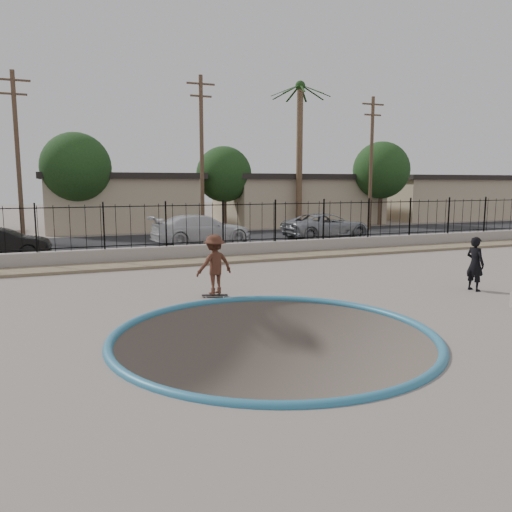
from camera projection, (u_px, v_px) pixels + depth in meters
The scene contains 23 objects.
ground at pixel (160, 279), 22.80m from camera, with size 120.00×120.00×2.20m, color gray.
bowl_pit at pixel (274, 336), 10.68m from camera, with size 6.84×6.84×1.80m, color #4B3F39, non-canonical shape.
coping_ring at pixel (274, 336), 10.68m from camera, with size 7.04×7.04×0.20m, color teal.
rock_strip at pixel (172, 263), 20.06m from camera, with size 42.00×1.60×0.11m, color #9A8665.
retaining_wall at pixel (167, 253), 21.03m from camera, with size 42.00×0.45×0.60m, color gray.
fence at pixel (166, 225), 20.86m from camera, with size 40.00×0.04×1.80m.
street at pixel (142, 242), 27.24m from camera, with size 90.00×8.00×0.04m, color black.
house_center at pixel (120, 201), 35.69m from camera, with size 10.60×8.60×3.90m.
house_east at pixel (296, 198), 40.78m from camera, with size 12.60×8.60×3.90m.
house_east_far at pixel (433, 197), 45.87m from camera, with size 11.60×8.60×3.90m.
palm_right at pixel (300, 124), 35.13m from camera, with size 2.30×2.30×10.30m.
utility_pole_left at pixel (18, 155), 26.21m from camera, with size 1.70×0.24×9.00m.
utility_pole_mid at pixel (202, 154), 29.81m from camera, with size 1.70×0.24×9.50m.
utility_pole_right at pixel (371, 161), 34.21m from camera, with size 1.70×0.24×9.00m.
street_tree_left at pixel (76, 168), 31.06m from camera, with size 4.32×4.32×6.36m.
street_tree_mid at pixel (224, 174), 35.67m from camera, with size 3.96×3.96×5.83m.
street_tree_right at pixel (381, 170), 38.14m from camera, with size 4.32×4.32×6.36m.
skater at pixel (214, 268), 14.20m from camera, with size 1.10×0.63×1.70m, color brown.
skateboard at pixel (215, 295), 14.31m from camera, with size 0.77×0.39×0.06m.
videographer at pixel (475, 264), 15.08m from camera, with size 0.60×0.39×1.65m, color black.
car_b at pixel (2, 243), 21.47m from camera, with size 1.35×3.88×1.28m, color black.
car_c at pixel (202, 229), 26.31m from camera, with size 2.17×5.35×1.55m, color silver.
car_d at pixel (327, 226), 29.05m from camera, with size 2.41×5.23×1.45m, color gray.
Camera 1 is at (-4.14, -10.45, 3.26)m, focal length 35.00 mm.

